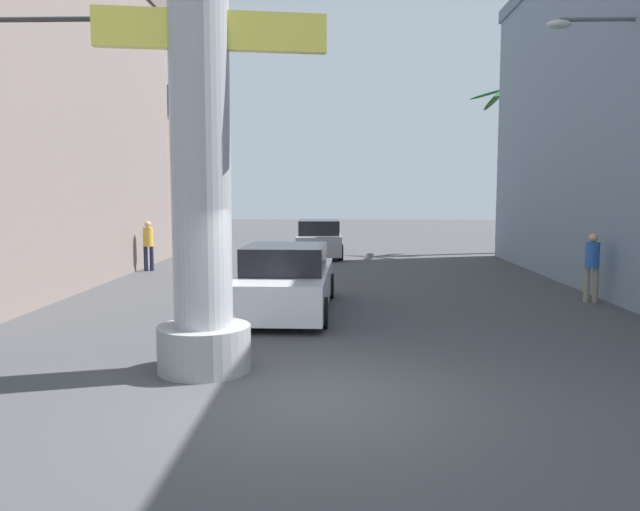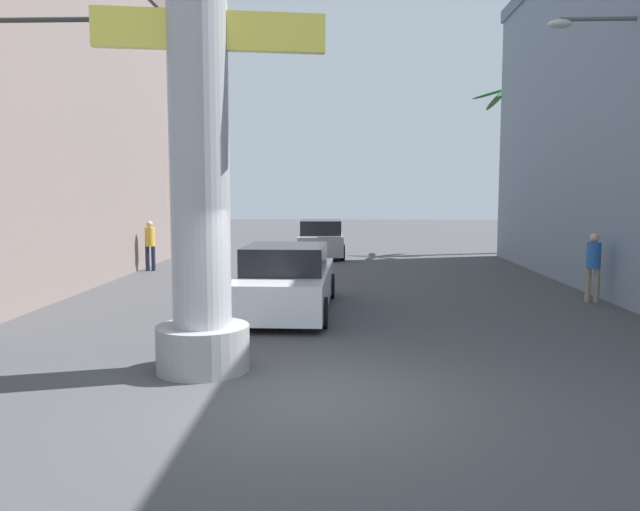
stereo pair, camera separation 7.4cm
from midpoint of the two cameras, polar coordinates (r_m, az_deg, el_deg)
name	(u,v)px [view 1 (the left image)]	position (r m, az deg, el deg)	size (l,w,h in m)	color
ground_plane	(325,287)	(18.11, 0.36, -2.89)	(90.42, 90.42, 0.00)	#424244
building_left	(17,121)	(24.08, -26.06, 11.01)	(8.01, 21.07, 10.31)	slate
neon_sign_pole	(199,59)	(9.77, -11.22, 17.22)	(3.76, 1.43, 10.47)	#9E9EA3
street_lamp	(620,133)	(16.32, 25.62, 10.10)	(2.19, 0.28, 6.83)	#59595E
traffic_light_mast	(41,107)	(13.54, -24.32, 12.23)	(6.06, 0.32, 6.13)	#333333
car_lead	(287,281)	(14.31, -3.20, -2.37)	(2.13, 5.24, 1.56)	black
car_far	(319,239)	(26.58, -0.16, 1.48)	(2.05, 4.35, 1.56)	black
palm_tree_far_left	(152,145)	(27.34, -15.19, 9.68)	(2.80, 3.10, 7.51)	brown
palm_tree_far_right	(506,152)	(29.31, 16.56, 9.02)	(3.28, 3.04, 7.42)	brown
pedestrian_mid_right	(592,262)	(16.88, 23.51, -0.56)	(0.46, 0.46, 1.72)	gray
pedestrian_far_left	(148,242)	(22.51, -15.52, 1.21)	(0.44, 0.44, 1.74)	#1E233F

